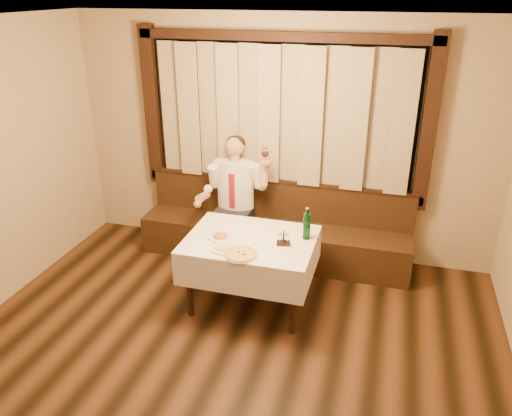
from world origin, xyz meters
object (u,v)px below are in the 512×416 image
(dining_table, at_px, (251,248))
(seated_man, at_px, (234,190))
(pasta_cream, at_px, (224,246))
(pasta_red, at_px, (220,235))
(banquette, at_px, (275,233))
(pizza, at_px, (241,254))
(green_bottle, at_px, (307,226))
(cruet_caddy, at_px, (284,240))

(dining_table, bearing_deg, seated_man, 116.94)
(pasta_cream, bearing_deg, pasta_red, 116.75)
(banquette, distance_m, seated_man, 0.73)
(pasta_red, relative_size, pasta_cream, 0.95)
(pizza, xyz_separation_m, green_bottle, (0.52, 0.50, 0.13))
(pizza, bearing_deg, banquette, 90.42)
(pasta_cream, bearing_deg, cruet_caddy, 24.40)
(pasta_cream, bearing_deg, pizza, -20.54)
(dining_table, distance_m, pasta_cream, 0.36)
(pasta_red, xyz_separation_m, seated_man, (-0.18, 1.00, 0.06))
(pasta_red, relative_size, seated_man, 0.16)
(banquette, bearing_deg, pasta_cream, -97.97)
(green_bottle, distance_m, seated_man, 1.27)
(pizza, distance_m, green_bottle, 0.73)
(green_bottle, relative_size, cruet_caddy, 2.38)
(pasta_cream, distance_m, green_bottle, 0.84)
(pasta_cream, relative_size, green_bottle, 0.76)
(dining_table, relative_size, cruet_caddy, 9.12)
(pizza, xyz_separation_m, pasta_red, (-0.30, 0.28, 0.02))
(dining_table, distance_m, seated_man, 1.07)
(banquette, bearing_deg, pizza, -89.58)
(green_bottle, height_order, seated_man, seated_man)
(seated_man, bearing_deg, pasta_cream, -76.53)
(dining_table, distance_m, cruet_caddy, 0.38)
(dining_table, relative_size, pasta_cream, 5.06)
(pasta_red, height_order, pasta_cream, pasta_cream)
(pizza, relative_size, green_bottle, 0.96)
(banquette, relative_size, cruet_caddy, 22.99)
(pizza, distance_m, pasta_red, 0.41)
(pasta_cream, relative_size, seated_man, 0.17)
(cruet_caddy, height_order, seated_man, seated_man)
(green_bottle, height_order, cruet_caddy, green_bottle)
(banquette, relative_size, pasta_cream, 12.75)
(pizza, height_order, cruet_caddy, cruet_caddy)
(banquette, xyz_separation_m, cruet_caddy, (0.34, -1.07, 0.49))
(pasta_cream, bearing_deg, banquette, 82.03)
(banquette, distance_m, pizza, 1.45)
(dining_table, height_order, green_bottle, green_bottle)
(cruet_caddy, bearing_deg, pizza, -147.52)
(green_bottle, bearing_deg, banquette, 121.21)
(pizza, bearing_deg, seated_man, 110.60)
(pasta_red, bearing_deg, dining_table, 13.74)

